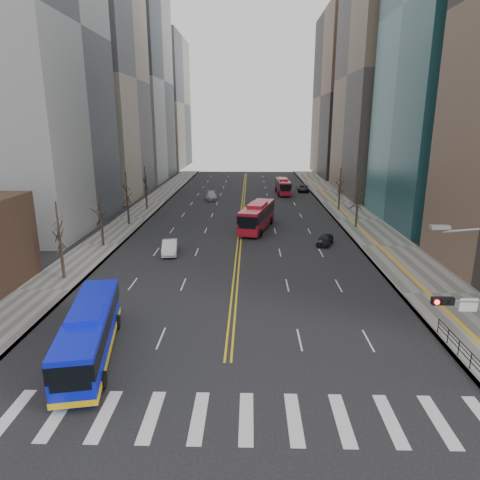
% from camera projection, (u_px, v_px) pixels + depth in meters
% --- Properties ---
extents(ground, '(220.00, 220.00, 0.00)m').
position_uv_depth(ground, '(222.00, 418.00, 21.20)').
color(ground, black).
extents(sidewalk_right, '(7.00, 130.00, 0.15)m').
position_uv_depth(sidewalk_right, '(358.00, 219.00, 64.15)').
color(sidewalk_right, slate).
rests_on(sidewalk_right, ground).
extents(sidewalk_left, '(5.00, 130.00, 0.15)m').
position_uv_depth(sidewalk_left, '(133.00, 218.00, 64.93)').
color(sidewalk_left, slate).
rests_on(sidewalk_left, ground).
extents(crosswalk, '(26.70, 4.00, 0.01)m').
position_uv_depth(crosswalk, '(222.00, 417.00, 21.20)').
color(crosswalk, silver).
rests_on(crosswalk, ground).
extents(centerline, '(0.55, 100.00, 0.01)m').
position_uv_depth(centerline, '(243.00, 207.00, 74.21)').
color(centerline, gold).
rests_on(centerline, ground).
extents(office_towers, '(83.00, 134.00, 58.00)m').
position_uv_depth(office_towers, '(245.00, 69.00, 80.87)').
color(office_towers, gray).
rests_on(office_towers, ground).
extents(pedestrian_railing, '(0.06, 6.06, 1.02)m').
position_uv_depth(pedestrian_railing, '(459.00, 345.00, 26.43)').
color(pedestrian_railing, black).
rests_on(pedestrian_railing, sidewalk_right).
extents(street_trees, '(35.20, 47.20, 7.60)m').
position_uv_depth(street_trees, '(182.00, 199.00, 53.37)').
color(street_trees, black).
rests_on(street_trees, ground).
extents(blue_bus, '(4.48, 11.53, 3.30)m').
position_uv_depth(blue_bus, '(90.00, 331.00, 26.33)').
color(blue_bus, '#0E19D9').
rests_on(blue_bus, ground).
extents(red_bus_near, '(5.23, 11.71, 3.61)m').
position_uv_depth(red_bus_near, '(257.00, 215.00, 58.07)').
color(red_bus_near, '#AB1222').
rests_on(red_bus_near, ground).
extents(red_bus_far, '(2.77, 9.92, 3.16)m').
position_uv_depth(red_bus_far, '(283.00, 185.00, 87.24)').
color(red_bus_far, '#AB1222').
rests_on(red_bus_far, ground).
extents(car_white, '(2.19, 4.76, 1.51)m').
position_uv_depth(car_white, '(170.00, 247.00, 47.49)').
color(car_white, white).
rests_on(car_white, ground).
extents(car_dark_mid, '(2.80, 3.98, 1.26)m').
position_uv_depth(car_dark_mid, '(325.00, 240.00, 51.07)').
color(car_dark_mid, black).
rests_on(car_dark_mid, ground).
extents(car_silver, '(2.54, 5.26, 1.48)m').
position_uv_depth(car_silver, '(211.00, 196.00, 80.85)').
color(car_silver, '#9F9FA4').
rests_on(car_silver, ground).
extents(car_dark_far, '(2.52, 5.05, 1.37)m').
position_uv_depth(car_dark_far, '(303.00, 188.00, 90.39)').
color(car_dark_far, black).
rests_on(car_dark_far, ground).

